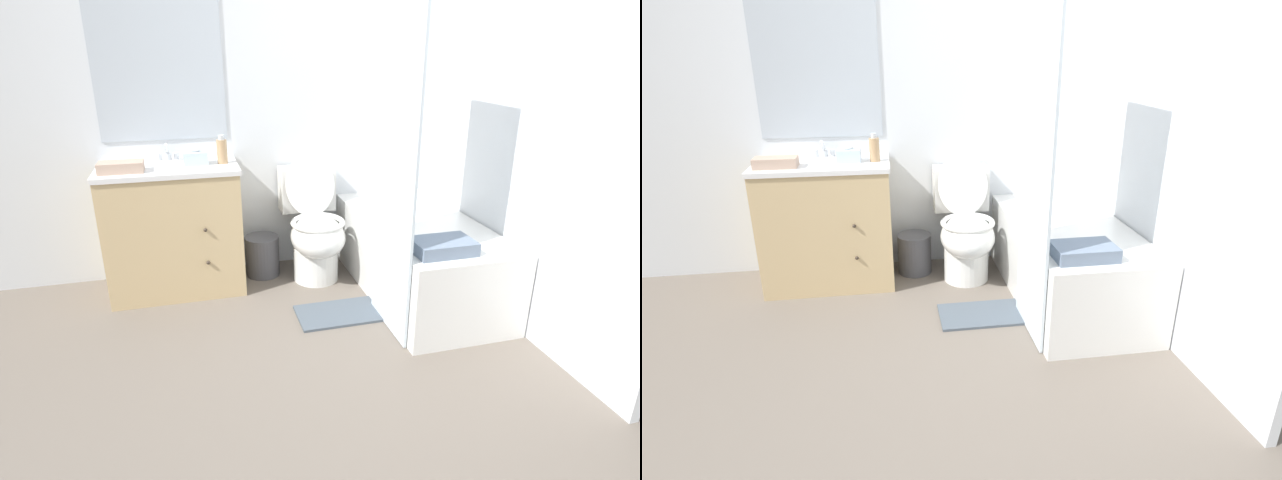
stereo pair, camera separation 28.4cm
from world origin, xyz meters
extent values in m
plane|color=#6B6056|center=(0.00, 0.00, 0.00)|extent=(14.00, 14.00, 0.00)
cube|color=silver|center=(0.00, 1.66, 1.25)|extent=(8.00, 0.05, 2.50)
cube|color=#B2BCC6|center=(-0.72, 1.63, 1.43)|extent=(0.80, 0.01, 0.93)
cube|color=silver|center=(1.18, 0.82, 1.25)|extent=(0.05, 2.64, 2.50)
cube|color=tan|center=(-0.72, 1.39, 0.41)|extent=(0.84, 0.50, 0.81)
cube|color=white|center=(-0.72, 1.39, 0.83)|extent=(0.86, 0.52, 0.03)
cylinder|color=white|center=(-0.72, 1.39, 0.79)|extent=(0.28, 0.28, 0.10)
sphere|color=#382D23|center=(-0.54, 1.12, 0.49)|extent=(0.02, 0.02, 0.02)
sphere|color=#382D23|center=(-0.54, 1.12, 0.27)|extent=(0.02, 0.02, 0.02)
cylinder|color=silver|center=(-0.72, 1.57, 0.86)|extent=(0.04, 0.04, 0.04)
cylinder|color=silver|center=(-0.72, 1.53, 0.92)|extent=(0.02, 0.11, 0.09)
cylinder|color=silver|center=(-0.78, 1.57, 0.86)|extent=(0.03, 0.03, 0.04)
cylinder|color=silver|center=(-0.67, 1.57, 0.86)|extent=(0.03, 0.03, 0.04)
cylinder|color=white|center=(0.20, 1.27, 0.12)|extent=(0.31, 0.31, 0.24)
ellipsoid|color=white|center=(0.20, 1.21, 0.34)|extent=(0.37, 0.45, 0.27)
torus|color=white|center=(0.20, 1.21, 0.44)|extent=(0.37, 0.37, 0.04)
cube|color=white|center=(0.20, 1.53, 0.59)|extent=(0.39, 0.18, 0.31)
ellipsoid|color=white|center=(0.20, 1.42, 0.64)|extent=(0.35, 0.13, 0.42)
cube|color=white|center=(0.80, 0.93, 0.25)|extent=(0.68, 1.42, 0.50)
cube|color=#A8ADAE|center=(0.80, 0.93, 0.49)|extent=(0.56, 1.30, 0.01)
cube|color=silver|center=(0.45, 0.54, 1.00)|extent=(0.02, 0.50, 1.98)
cylinder|color=#4C4C51|center=(-0.15, 1.44, 0.14)|extent=(0.24, 0.24, 0.29)
cube|color=silver|center=(-0.55, 1.38, 0.88)|extent=(0.15, 0.13, 0.08)
ellipsoid|color=white|center=(-0.55, 1.38, 0.93)|extent=(0.07, 0.04, 0.03)
cylinder|color=tan|center=(-0.39, 1.36, 0.92)|extent=(0.07, 0.07, 0.15)
cylinder|color=silver|center=(-0.39, 1.36, 1.01)|extent=(0.04, 0.04, 0.03)
cube|color=tan|center=(-0.98, 1.28, 0.87)|extent=(0.26, 0.14, 0.06)
cube|color=slate|center=(0.68, 0.41, 0.53)|extent=(0.33, 0.22, 0.07)
cube|color=#4C5660|center=(0.23, 0.74, 0.01)|extent=(0.55, 0.31, 0.02)
camera|label=1|loc=(-0.60, -1.82, 1.54)|focal=28.00mm
camera|label=2|loc=(-0.32, -1.88, 1.54)|focal=28.00mm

